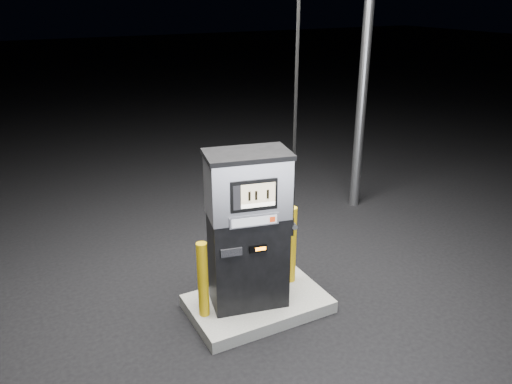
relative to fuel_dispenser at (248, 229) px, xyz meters
name	(u,v)px	position (x,y,z in m)	size (l,w,h in m)	color
ground	(258,309)	(0.12, -0.01, -1.09)	(80.00, 80.00, 0.00)	black
pump_island	(258,304)	(0.12, -0.01, -1.01)	(1.60, 1.00, 0.15)	#62625E
fuel_dispenser	(248,229)	(0.00, 0.00, 0.00)	(1.05, 0.72, 3.79)	black
bollard_left	(203,280)	(-0.56, 0.00, -0.49)	(0.12, 0.12, 0.90)	#C89D0B
bollard_right	(291,245)	(0.67, 0.17, -0.44)	(0.13, 0.13, 0.99)	#C89D0B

